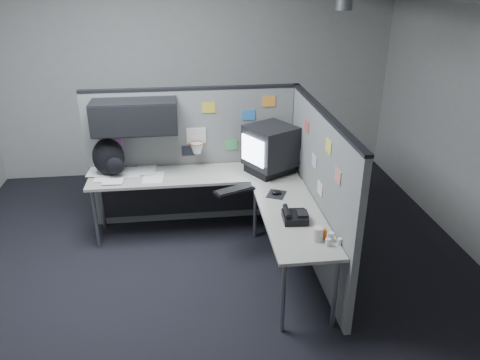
{
  "coord_description": "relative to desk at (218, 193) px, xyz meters",
  "views": [
    {
      "loc": [
        -0.17,
        -3.81,
        2.82
      ],
      "look_at": [
        0.34,
        0.35,
        0.91
      ],
      "focal_mm": 35.0,
      "sensor_mm": 36.0,
      "label": 1
    }
  ],
  "objects": [
    {
      "name": "room",
      "position": [
        0.41,
        -0.7,
        1.48
      ],
      "size": [
        5.62,
        5.62,
        3.22
      ],
      "color": "black",
      "rests_on": "ground"
    },
    {
      "name": "partition_back",
      "position": [
        -0.4,
        0.53,
        0.38
      ],
      "size": [
        2.44,
        0.42,
        1.63
      ],
      "color": "slate",
      "rests_on": "ground"
    },
    {
      "name": "partition_right",
      "position": [
        0.95,
        -0.49,
        0.21
      ],
      "size": [
        0.07,
        2.23,
        1.63
      ],
      "color": "slate",
      "rests_on": "ground"
    },
    {
      "name": "desk",
      "position": [
        0.0,
        0.0,
        0.0
      ],
      "size": [
        2.31,
        2.11,
        0.73
      ],
      "color": "#9F9C8F",
      "rests_on": "ground"
    },
    {
      "name": "monitor",
      "position": [
        0.6,
        0.23,
        0.39
      ],
      "size": [
        0.64,
        0.64,
        0.53
      ],
      "rotation": [
        0.0,
        0.0,
        -0.26
      ],
      "color": "black",
      "rests_on": "desk"
    },
    {
      "name": "keyboard",
      "position": [
        0.15,
        -0.23,
        0.13
      ],
      "size": [
        0.44,
        0.31,
        0.04
      ],
      "rotation": [
        0.0,
        0.0,
        -0.36
      ],
      "color": "black",
      "rests_on": "desk"
    },
    {
      "name": "mouse",
      "position": [
        0.57,
        -0.35,
        0.13
      ],
      "size": [
        0.24,
        0.26,
        0.05
      ],
      "rotation": [
        0.0,
        0.0,
        0.36
      ],
      "color": "black",
      "rests_on": "desk"
    },
    {
      "name": "phone",
      "position": [
        0.63,
        -0.89,
        0.16
      ],
      "size": [
        0.23,
        0.25,
        0.11
      ],
      "rotation": [
        0.0,
        0.0,
        -0.24
      ],
      "color": "black",
      "rests_on": "desk"
    },
    {
      "name": "bottles",
      "position": [
        0.84,
        -1.28,
        0.15
      ],
      "size": [
        0.15,
        0.17,
        0.09
      ],
      "rotation": [
        0.0,
        0.0,
        0.29
      ],
      "color": "silver",
      "rests_on": "desk"
    },
    {
      "name": "cup",
      "position": [
        0.74,
        -1.24,
        0.18
      ],
      "size": [
        0.1,
        0.1,
        0.12
      ],
      "primitive_type": "cylinder",
      "rotation": [
        0.0,
        0.0,
        0.21
      ],
      "color": "beige",
      "rests_on": "desk"
    },
    {
      "name": "papers",
      "position": [
        -1.01,
        0.34,
        0.13
      ],
      "size": [
        0.85,
        0.54,
        0.02
      ],
      "rotation": [
        0.0,
        0.0,
        -0.06
      ],
      "color": "white",
      "rests_on": "desk"
    },
    {
      "name": "backpack",
      "position": [
        -1.16,
        0.35,
        0.32
      ],
      "size": [
        0.4,
        0.36,
        0.42
      ],
      "rotation": [
        0.0,
        0.0,
        0.26
      ],
      "color": "black",
      "rests_on": "desk"
    }
  ]
}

